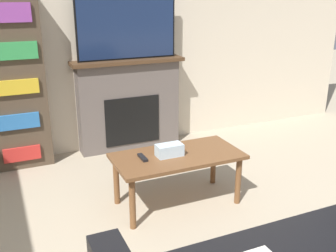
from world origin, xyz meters
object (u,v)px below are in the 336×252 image
tv (127,28)px  coffee_table (177,161)px  fireplace (129,104)px  bookshelf (13,84)px

tv → coffee_table: size_ratio=1.03×
fireplace → coffee_table: size_ratio=1.18×
tv → coffee_table: bearing=-92.2°
tv → fireplace: bearing=90.0°
fireplace → tv: (-0.00, -0.02, 0.85)m
fireplace → bookshelf: size_ratio=0.73×
tv → bookshelf: bookshelf is taller
tv → bookshelf: 1.32m
fireplace → tv: size_ratio=1.14×
fireplace → bookshelf: bookshelf is taller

